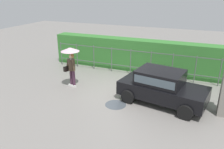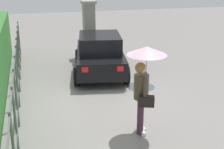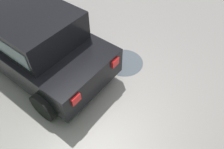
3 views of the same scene
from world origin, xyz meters
TOP-DOWN VIEW (x-y plane):
  - ground_plane at (0.00, 0.00)m, footprint 40.00×40.00m
  - car at (2.12, -0.34)m, footprint 3.94×2.39m
  - pedestrian at (-2.41, -0.31)m, footprint 0.91×0.91m
  - fence_section at (0.39, 2.53)m, footprint 10.73×0.05m
  - hedge_row at (0.39, 3.37)m, footprint 11.68×0.90m
  - puddle_near at (0.37, -1.31)m, footprint 0.92×0.92m

SIDE VIEW (x-z plane):
  - ground_plane at x=0.00m, z-range 0.00..0.00m
  - puddle_near at x=0.37m, z-range 0.00..0.00m
  - car at x=2.12m, z-range 0.06..1.54m
  - fence_section at x=0.39m, z-range 0.08..1.58m
  - hedge_row at x=0.39m, z-range 0.00..1.90m
  - pedestrian at x=-2.41m, z-range 0.45..2.52m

